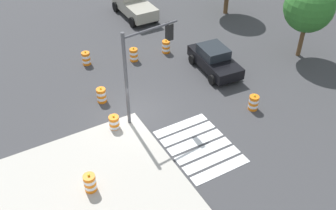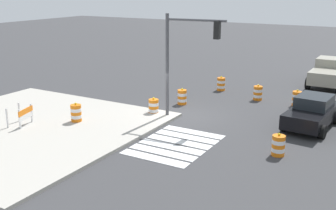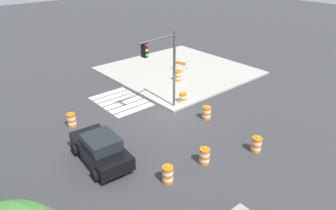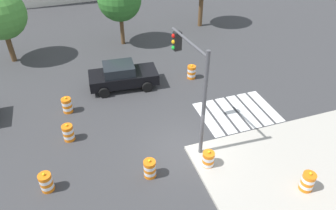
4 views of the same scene
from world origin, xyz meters
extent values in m
plane|color=#38383A|center=(0.00, 0.00, 0.00)|extent=(120.00, 120.00, 0.00)
cube|color=#ADA89E|center=(6.00, -6.00, 0.07)|extent=(12.00, 12.00, 0.15)
cube|color=silver|center=(2.12, 1.80, 0.01)|extent=(0.60, 3.20, 0.02)
cube|color=silver|center=(2.88, 1.80, 0.01)|extent=(0.60, 3.20, 0.02)
cube|color=silver|center=(3.62, 1.80, 0.01)|extent=(0.60, 3.20, 0.02)
cube|color=silver|center=(4.38, 1.80, 0.01)|extent=(0.60, 3.20, 0.02)
cube|color=silver|center=(5.12, 1.80, 0.01)|extent=(0.60, 3.20, 0.02)
cube|color=silver|center=(5.88, 1.80, 0.01)|extent=(0.60, 3.20, 0.02)
cube|color=black|center=(-1.61, 6.66, 0.68)|extent=(4.44, 2.19, 0.70)
cube|color=#1E2328|center=(-1.86, 6.68, 1.33)|extent=(2.03, 1.75, 0.60)
cylinder|color=black|center=(-0.19, 7.50, 0.33)|extent=(0.68, 0.29, 0.66)
cylinder|color=black|center=(-0.34, 5.60, 0.33)|extent=(0.68, 0.29, 0.66)
cylinder|color=black|center=(-3.03, 5.82, 0.33)|extent=(0.68, 0.29, 0.66)
cube|color=gray|center=(-10.53, 5.72, 0.87)|extent=(2.51, 2.02, 0.90)
cube|color=gray|center=(-12.63, 5.74, 1.17)|extent=(1.91, 2.01, 1.50)
cube|color=gray|center=(-13.73, 5.74, 0.87)|extent=(1.41, 1.91, 0.90)
cylinder|color=black|center=(-13.44, 4.72, 0.42)|extent=(0.84, 0.31, 0.84)
cylinder|color=black|center=(-10.04, 4.70, 0.42)|extent=(0.84, 0.31, 0.84)
cylinder|color=orange|center=(-5.28, 5.05, 0.09)|extent=(0.56, 0.56, 0.18)
cylinder|color=white|center=(-5.28, 5.05, 0.27)|extent=(0.56, 0.56, 0.18)
cylinder|color=orange|center=(-5.28, 5.05, 0.45)|extent=(0.56, 0.56, 0.18)
cylinder|color=white|center=(-5.28, 5.05, 0.63)|extent=(0.56, 0.56, 0.18)
cylinder|color=orange|center=(-5.28, 5.05, 0.81)|extent=(0.56, 0.56, 0.18)
sphere|color=yellow|center=(-5.28, 5.05, 0.96)|extent=(0.12, 0.12, 0.12)
cylinder|color=orange|center=(2.91, 6.24, 0.09)|extent=(0.56, 0.56, 0.18)
cylinder|color=white|center=(2.91, 6.24, 0.27)|extent=(0.56, 0.56, 0.18)
cylinder|color=orange|center=(2.91, 6.24, 0.45)|extent=(0.56, 0.56, 0.18)
cylinder|color=white|center=(2.91, 6.24, 0.63)|extent=(0.56, 0.56, 0.18)
cylinder|color=orange|center=(2.91, 6.24, 0.81)|extent=(0.56, 0.56, 0.18)
sphere|color=yellow|center=(2.91, 6.24, 0.96)|extent=(0.12, 0.12, 0.12)
cylinder|color=orange|center=(-5.41, 2.57, 0.09)|extent=(0.56, 0.56, 0.18)
cylinder|color=white|center=(-5.41, 2.57, 0.27)|extent=(0.56, 0.56, 0.18)
cylinder|color=orange|center=(-5.41, 2.57, 0.45)|extent=(0.56, 0.56, 0.18)
cylinder|color=white|center=(-5.41, 2.57, 0.63)|extent=(0.56, 0.56, 0.18)
cylinder|color=orange|center=(-5.41, 2.57, 0.81)|extent=(0.56, 0.56, 0.18)
sphere|color=yellow|center=(-5.41, 2.57, 0.96)|extent=(0.12, 0.12, 0.12)
cylinder|color=orange|center=(0.60, -1.49, 0.09)|extent=(0.56, 0.56, 0.18)
cylinder|color=white|center=(0.60, -1.49, 0.27)|extent=(0.56, 0.56, 0.18)
cylinder|color=orange|center=(0.60, -1.49, 0.45)|extent=(0.56, 0.56, 0.18)
cylinder|color=white|center=(0.60, -1.49, 0.63)|extent=(0.56, 0.56, 0.18)
cylinder|color=orange|center=(0.60, -1.49, 0.81)|extent=(0.56, 0.56, 0.18)
sphere|color=yellow|center=(0.60, -1.49, 0.96)|extent=(0.12, 0.12, 0.12)
cylinder|color=orange|center=(-6.58, -0.45, 0.09)|extent=(0.56, 0.56, 0.18)
cylinder|color=white|center=(-6.58, -0.45, 0.27)|extent=(0.56, 0.56, 0.18)
cylinder|color=orange|center=(-6.58, -0.45, 0.45)|extent=(0.56, 0.56, 0.18)
cylinder|color=white|center=(-6.58, -0.45, 0.63)|extent=(0.56, 0.56, 0.18)
cylinder|color=orange|center=(-6.58, -0.45, 0.81)|extent=(0.56, 0.56, 0.18)
sphere|color=yellow|center=(-6.58, -0.45, 0.96)|extent=(0.12, 0.12, 0.12)
cylinder|color=orange|center=(-2.13, -1.13, 0.09)|extent=(0.56, 0.56, 0.18)
cylinder|color=white|center=(-2.13, -1.13, 0.27)|extent=(0.56, 0.56, 0.18)
cylinder|color=orange|center=(-2.13, -1.13, 0.45)|extent=(0.56, 0.56, 0.18)
cylinder|color=white|center=(-2.13, -1.13, 0.63)|extent=(0.56, 0.56, 0.18)
cylinder|color=orange|center=(-2.13, -1.13, 0.81)|extent=(0.56, 0.56, 0.18)
sphere|color=yellow|center=(-2.13, -1.13, 0.96)|extent=(0.12, 0.12, 0.12)
cylinder|color=orange|center=(4.02, -4.15, 0.24)|extent=(0.56, 0.56, 0.18)
cylinder|color=white|center=(4.02, -4.15, 0.42)|extent=(0.56, 0.56, 0.18)
cylinder|color=orange|center=(4.02, -4.15, 0.60)|extent=(0.56, 0.56, 0.18)
cylinder|color=white|center=(4.02, -4.15, 0.78)|extent=(0.56, 0.56, 0.18)
cylinder|color=orange|center=(4.02, -4.15, 0.96)|extent=(0.56, 0.56, 0.18)
sphere|color=yellow|center=(4.02, -4.15, 1.11)|extent=(0.12, 0.12, 0.12)
cube|color=silver|center=(5.27, -6.08, 0.65)|extent=(0.09, 0.09, 1.00)
cube|color=silver|center=(5.48, -6.75, 0.65)|extent=(0.09, 0.09, 1.00)
cube|color=silver|center=(6.32, -5.76, 0.65)|extent=(0.09, 0.09, 1.00)
cube|color=silver|center=(6.53, -6.43, 0.65)|extent=(0.09, 0.09, 1.00)
cube|color=orange|center=(5.79, -5.90, 0.90)|extent=(1.25, 0.43, 0.28)
cube|color=white|center=(5.79, -5.90, 0.60)|extent=(1.25, 0.43, 0.20)
cylinder|color=#4C4C51|center=(0.60, -0.60, 2.90)|extent=(0.18, 0.18, 5.50)
cylinder|color=#4C4C51|center=(0.42, 0.99, 5.35)|extent=(0.47, 3.19, 0.12)
cube|color=black|center=(0.30, 2.10, 4.90)|extent=(0.39, 0.32, 0.90)
sphere|color=red|center=(0.11, 2.08, 5.20)|extent=(0.20, 0.20, 0.20)
sphere|color=#F2A514|center=(0.11, 2.08, 4.90)|extent=(0.20, 0.20, 0.20)
sphere|color=green|center=(0.11, 2.08, 4.60)|extent=(0.20, 0.20, 0.20)
camera|label=1|loc=(15.77, -6.80, 14.05)|focal=41.22mm
camera|label=2|loc=(19.65, 10.47, 7.01)|focal=44.53mm
camera|label=3|loc=(-14.39, 12.87, 10.23)|focal=32.99mm
camera|label=4|loc=(-4.53, -10.76, 11.27)|focal=34.03mm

